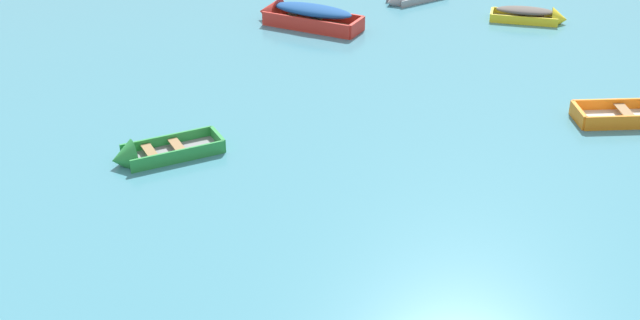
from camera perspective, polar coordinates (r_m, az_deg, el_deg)
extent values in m
cube|color=#99754C|center=(33.75, -0.49, 9.14)|extent=(3.87, 2.06, 0.14)
cube|color=red|center=(33.13, -1.02, 9.16)|extent=(3.75, 0.99, 0.56)
cube|color=red|center=(34.23, 0.01, 9.79)|extent=(3.75, 0.99, 0.56)
cube|color=red|center=(32.89, 2.52, 8.99)|extent=(0.43, 1.27, 0.56)
cone|color=red|center=(34.59, -3.49, 9.98)|extent=(1.15, 1.42, 1.25)
cube|color=#937047|center=(33.56, -0.19, 9.61)|extent=(0.66, 1.23, 0.03)
cube|color=#937047|center=(34.06, -1.89, 9.88)|extent=(0.66, 1.23, 0.03)
ellipsoid|color=#19478C|center=(33.55, -0.50, 10.16)|extent=(3.54, 1.93, 0.40)
cube|color=beige|center=(27.39, 20.30, 2.66)|extent=(3.32, 2.00, 0.11)
cube|color=orange|center=(27.84, 19.89, 3.52)|extent=(3.14, 1.01, 0.45)
cube|color=orange|center=(26.81, 20.84, 2.41)|extent=(3.14, 1.01, 0.45)
cube|color=orange|center=(26.72, 17.15, 2.94)|extent=(0.47, 1.20, 0.45)
cube|color=#937047|center=(27.22, 20.06, 3.14)|extent=(0.64, 1.16, 0.03)
cone|color=gray|center=(36.55, 4.99, 10.69)|extent=(1.14, 1.11, 0.98)
cube|color=gray|center=(35.45, 13.72, 9.24)|extent=(2.52, 0.93, 0.09)
cube|color=yellow|center=(35.87, 13.76, 9.67)|extent=(2.63, 0.08, 0.34)
cube|color=yellow|center=(34.95, 13.72, 9.19)|extent=(2.63, 0.08, 0.34)
cube|color=yellow|center=(35.42, 11.60, 9.67)|extent=(0.11, 0.96, 0.34)
cone|color=yellow|center=(35.45, 15.97, 9.20)|extent=(0.61, 0.94, 0.94)
cube|color=#937047|center=(35.39, 13.53, 9.57)|extent=(0.28, 0.87, 0.03)
cube|color=#937047|center=(35.40, 14.78, 9.42)|extent=(0.28, 0.87, 0.03)
ellipsoid|color=#59514C|center=(35.33, 13.79, 9.85)|extent=(2.30, 0.89, 0.27)
cube|color=gray|center=(24.01, -9.98, 0.45)|extent=(2.62, 2.41, 0.10)
cube|color=#288C3D|center=(23.50, -9.62, 0.24)|extent=(2.12, 1.79, 0.39)
cube|color=#288C3D|center=(24.39, -10.38, 1.26)|extent=(2.12, 1.79, 0.39)
cube|color=#288C3D|center=(24.30, -6.97, 1.42)|extent=(0.74, 0.85, 0.39)
cone|color=#288C3D|center=(23.64, -13.26, 0.09)|extent=(1.12, 1.16, 1.00)
cube|color=#937047|center=(23.94, -9.70, 0.99)|extent=(0.81, 0.90, 0.03)
cube|color=#937047|center=(23.76, -11.50, 0.60)|extent=(0.81, 0.90, 0.03)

